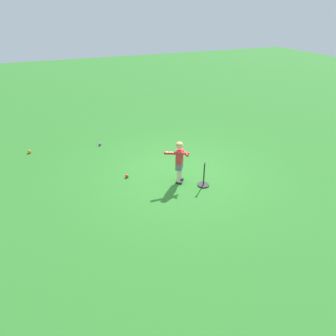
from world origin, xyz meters
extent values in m
plane|color=#2D7528|center=(0.00, 0.00, 0.00)|extent=(40.00, 40.00, 0.00)
cube|color=#232328|center=(-0.33, 0.16, 0.03)|extent=(0.16, 0.17, 0.05)
cylinder|color=beige|center=(-0.32, 0.18, 0.21)|extent=(0.09, 0.09, 0.34)
cube|color=#232328|center=(-0.47, 0.26, 0.03)|extent=(0.16, 0.17, 0.05)
cylinder|color=beige|center=(-0.46, 0.27, 0.21)|extent=(0.09, 0.09, 0.34)
cube|color=slate|center=(-0.39, 0.23, 0.46)|extent=(0.31, 0.28, 0.16)
cube|color=red|center=(-0.39, 0.23, 0.71)|extent=(0.29, 0.27, 0.34)
sphere|color=beige|center=(-0.39, 0.23, 1.00)|extent=(0.17, 0.17, 0.17)
ellipsoid|color=tan|center=(-0.39, 0.23, 1.02)|extent=(0.24, 0.24, 0.11)
sphere|color=red|center=(-0.47, 0.11, 0.80)|extent=(0.04, 0.04, 0.04)
cylinder|color=black|center=(-0.46, 0.20, 0.81)|extent=(0.04, 0.14, 0.05)
cylinder|color=red|center=(-0.43, 0.44, 0.85)|extent=(0.11, 0.35, 0.11)
sphere|color=red|center=(-0.41, 0.60, 0.87)|extent=(0.07, 0.07, 0.07)
cylinder|color=red|center=(-0.42, 0.12, 0.81)|extent=(0.31, 0.12, 0.14)
cylinder|color=red|center=(-0.48, 0.16, 0.81)|extent=(0.11, 0.31, 0.14)
sphere|color=purple|center=(2.54, 1.64, 0.04)|extent=(0.08, 0.08, 0.08)
sphere|color=red|center=(0.30, 1.38, 0.04)|extent=(0.09, 0.09, 0.09)
sphere|color=orange|center=(2.79, 3.70, 0.05)|extent=(0.10, 0.10, 0.10)
cylinder|color=black|center=(-0.78, -0.25, 0.01)|extent=(0.28, 0.28, 0.03)
cylinder|color=black|center=(-0.78, -0.25, 0.31)|extent=(0.03, 0.03, 0.55)
cone|color=black|center=(-0.78, -0.25, 0.60)|extent=(0.07, 0.07, 0.04)
camera|label=1|loc=(-6.28, 2.93, 3.94)|focal=32.21mm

